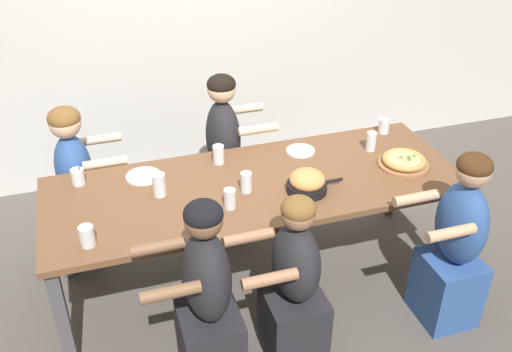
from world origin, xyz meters
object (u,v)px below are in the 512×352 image
Objects in this scene: drinking_glass_f at (230,200)px; diner_near_right at (455,248)px; empty_plate_b at (301,151)px; diner_far_left at (78,186)px; pizza_board_main at (404,161)px; cocktail_glass_blue at (78,177)px; diner_far_center at (224,159)px; diner_near_midleft at (208,304)px; drinking_glass_b at (246,183)px; drinking_glass_c at (371,143)px; drinking_glass_e at (384,127)px; drinking_glass_g at (219,154)px; diner_near_center at (294,290)px; drinking_glass_a at (87,237)px; skillet_bowl at (307,182)px; empty_plate_a at (143,176)px; drinking_glass_d at (159,185)px.

diner_near_right reaches higher than drinking_glass_f.
empty_plate_b is 1.54m from diner_far_left.
pizza_board_main is 0.65m from diner_near_right.
diner_far_center is at bearing 19.95° from cocktail_glass_blue.
diner_near_midleft is at bearing -132.32° from empty_plate_b.
drinking_glass_c is at bearing 13.78° from drinking_glass_b.
drinking_glass_e is 0.09× the size of diner_far_left.
diner_near_center reaches higher than drinking_glass_g.
pizza_board_main is 2.58× the size of cocktail_glass_blue.
diner_near_center is (1.03, -1.01, -0.31)m from cocktail_glass_blue.
empty_plate_b is 0.67m from drinking_glass_e.
drinking_glass_a is at bearing -144.43° from drinking_glass_g.
pizza_board_main is at bearing 7.35° from skillet_bowl.
pizza_board_main is 1.28m from diner_far_center.
drinking_glass_a is at bearing -122.15° from empty_plate_a.
drinking_glass_e is at bearing 20.72° from drinking_glass_b.
empty_plate_b is 0.17× the size of diner_far_left.
drinking_glass_c is (0.46, -0.12, 0.05)m from empty_plate_b.
diner_near_right is 1.48m from diner_near_midleft.
diner_far_left is at bearing 133.23° from drinking_glass_f.
drinking_glass_b is 0.11× the size of diner_near_midleft.
empty_plate_a is 1.01m from diner_near_midleft.
empty_plate_b is 1.85× the size of drinking_glass_e.
skillet_bowl is 3.37× the size of drinking_glass_e.
pizza_board_main is 0.28× the size of diner_near_right.
diner_far_left is at bearing 142.26° from drinking_glass_b.
diner_near_midleft reaches higher than drinking_glass_e.
skillet_bowl reaches higher than drinking_glass_c.
drinking_glass_d is at bearing 65.03° from diner_near_right.
skillet_bowl is at bearing -14.97° from drinking_glass_d.
diner_far_left is (-0.04, 1.00, -0.29)m from drinking_glass_a.
diner_near_midleft is (-0.32, -1.00, -0.29)m from drinking_glass_g.
drinking_glass_f reaches higher than pizza_board_main.
empty_plate_b is 1.54m from drinking_glass_a.
diner_near_right reaches higher than drinking_glass_b.
drinking_glass_d reaches higher than drinking_glass_e.
drinking_glass_c is 1.25m from diner_near_center.
drinking_glass_c is at bearing -45.48° from diner_near_center.
diner_far_center is at bearing 108.22° from skillet_bowl.
drinking_glass_g is at bearing -19.16° from diner_far_center.
skillet_bowl reaches higher than drinking_glass_f.
diner_near_center reaches higher than drinking_glass_a.
diner_far_center reaches higher than drinking_glass_b.
empty_plate_b is 1.68× the size of drinking_glass_a.
diner_near_center reaches higher than drinking_glass_d.
diner_far_center reaches higher than empty_plate_a.
empty_plate_b is 1.44m from cocktail_glass_blue.
diner_far_left reaches higher than diner_near_center.
cocktail_glass_blue is 0.88m from drinking_glass_g.
pizza_board_main is 1.18m from diner_near_center.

